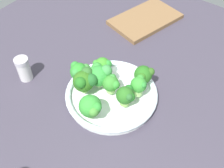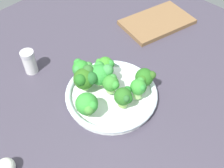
{
  "view_description": "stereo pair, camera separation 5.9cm",
  "coord_description": "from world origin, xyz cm",
  "px_view_note": "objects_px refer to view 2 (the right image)",
  "views": [
    {
      "loc": [
        -40.43,
        -28.98,
        63.27
      ],
      "look_at": [
        0.24,
        1.39,
        5.88
      ],
      "focal_mm": 44.09,
      "sensor_mm": 36.0,
      "label": 1
    },
    {
      "loc": [
        -36.61,
        -33.52,
        63.27
      ],
      "look_at": [
        0.24,
        1.39,
        5.88
      ],
      "focal_mm": 44.09,
      "sensor_mm": 36.0,
      "label": 2
    }
  ],
  "objects_px": {
    "cutting_board": "(157,22)",
    "garlic_bulb": "(6,167)",
    "broccoli_floret_4": "(81,69)",
    "broccoli_floret_6": "(124,97)",
    "bowl": "(112,94)",
    "broccoli_floret_5": "(111,84)",
    "broccoli_floret_7": "(87,105)",
    "broccoli_floret_8": "(139,87)",
    "broccoli_floret_0": "(85,78)",
    "broccoli_floret_1": "(105,65)",
    "pepper_shaker": "(29,62)",
    "broccoli_floret_3": "(145,78)",
    "broccoli_floret_2": "(100,73)"
  },
  "relations": [
    {
      "from": "broccoli_floret_2",
      "to": "broccoli_floret_4",
      "type": "xyz_separation_m",
      "value": [
        -0.02,
        0.06,
        -0.0
      ]
    },
    {
      "from": "bowl",
      "to": "cutting_board",
      "type": "height_order",
      "value": "bowl"
    },
    {
      "from": "broccoli_floret_7",
      "to": "broccoli_floret_8",
      "type": "relative_size",
      "value": 1.12
    },
    {
      "from": "cutting_board",
      "to": "broccoli_floret_8",
      "type": "bearing_deg",
      "value": -151.08
    },
    {
      "from": "broccoli_floret_6",
      "to": "broccoli_floret_1",
      "type": "bearing_deg",
      "value": 66.46
    },
    {
      "from": "broccoli_floret_7",
      "to": "cutting_board",
      "type": "bearing_deg",
      "value": 15.28
    },
    {
      "from": "broccoli_floret_0",
      "to": "broccoli_floret_6",
      "type": "bearing_deg",
      "value": -75.43
    },
    {
      "from": "broccoli_floret_1",
      "to": "broccoli_floret_7",
      "type": "xyz_separation_m",
      "value": [
        -0.14,
        -0.07,
        0.0
      ]
    },
    {
      "from": "broccoli_floret_1",
      "to": "broccoli_floret_3",
      "type": "relative_size",
      "value": 0.9
    },
    {
      "from": "broccoli_floret_1",
      "to": "broccoli_floret_5",
      "type": "bearing_deg",
      "value": -124.23
    },
    {
      "from": "broccoli_floret_4",
      "to": "broccoli_floret_8",
      "type": "height_order",
      "value": "same"
    },
    {
      "from": "broccoli_floret_3",
      "to": "pepper_shaker",
      "type": "relative_size",
      "value": 0.82
    },
    {
      "from": "broccoli_floret_5",
      "to": "broccoli_floret_8",
      "type": "relative_size",
      "value": 0.92
    },
    {
      "from": "broccoli_floret_7",
      "to": "pepper_shaker",
      "type": "relative_size",
      "value": 0.86
    },
    {
      "from": "pepper_shaker",
      "to": "broccoli_floret_5",
      "type": "bearing_deg",
      "value": -69.99
    },
    {
      "from": "broccoli_floret_1",
      "to": "broccoli_floret_8",
      "type": "distance_m",
      "value": 0.13
    },
    {
      "from": "broccoli_floret_4",
      "to": "cutting_board",
      "type": "bearing_deg",
      "value": 2.97
    },
    {
      "from": "broccoli_floret_1",
      "to": "pepper_shaker",
      "type": "distance_m",
      "value": 0.24
    },
    {
      "from": "broccoli_floret_4",
      "to": "broccoli_floret_7",
      "type": "xyz_separation_m",
      "value": [
        -0.08,
        -0.11,
        0.0
      ]
    },
    {
      "from": "broccoli_floret_1",
      "to": "broccoli_floret_3",
      "type": "xyz_separation_m",
      "value": [
        0.04,
        -0.12,
        0.0
      ]
    },
    {
      "from": "broccoli_floret_1",
      "to": "broccoli_floret_7",
      "type": "height_order",
      "value": "broccoli_floret_7"
    },
    {
      "from": "broccoli_floret_4",
      "to": "broccoli_floret_6",
      "type": "height_order",
      "value": "broccoli_floret_4"
    },
    {
      "from": "broccoli_floret_1",
      "to": "cutting_board",
      "type": "xyz_separation_m",
      "value": [
        0.34,
        0.06,
        -0.06
      ]
    },
    {
      "from": "broccoli_floret_5",
      "to": "broccoli_floret_7",
      "type": "bearing_deg",
      "value": -174.54
    },
    {
      "from": "garlic_bulb",
      "to": "bowl",
      "type": "bearing_deg",
      "value": -4.19
    },
    {
      "from": "broccoli_floret_8",
      "to": "broccoli_floret_1",
      "type": "bearing_deg",
      "value": 89.19
    },
    {
      "from": "broccoli_floret_2",
      "to": "broccoli_floret_5",
      "type": "distance_m",
      "value": 0.05
    },
    {
      "from": "broccoli_floret_7",
      "to": "broccoli_floret_8",
      "type": "xyz_separation_m",
      "value": [
        0.14,
        -0.06,
        -0.0
      ]
    },
    {
      "from": "cutting_board",
      "to": "garlic_bulb",
      "type": "xyz_separation_m",
      "value": [
        -0.71,
        -0.1,
        0.01
      ]
    },
    {
      "from": "bowl",
      "to": "broccoli_floret_4",
      "type": "relative_size",
      "value": 4.33
    },
    {
      "from": "broccoli_floret_1",
      "to": "broccoli_floret_5",
      "type": "xyz_separation_m",
      "value": [
        -0.04,
        -0.06,
        -0.0
      ]
    },
    {
      "from": "broccoli_floret_5",
      "to": "pepper_shaker",
      "type": "xyz_separation_m",
      "value": [
        -0.09,
        0.26,
        -0.02
      ]
    },
    {
      "from": "broccoli_floret_2",
      "to": "broccoli_floret_5",
      "type": "relative_size",
      "value": 1.24
    },
    {
      "from": "broccoli_floret_4",
      "to": "broccoli_floret_3",
      "type": "bearing_deg",
      "value": -58.64
    },
    {
      "from": "broccoli_floret_4",
      "to": "broccoli_floret_5",
      "type": "height_order",
      "value": "broccoli_floret_4"
    },
    {
      "from": "broccoli_floret_7",
      "to": "cutting_board",
      "type": "relative_size",
      "value": 0.27
    },
    {
      "from": "garlic_bulb",
      "to": "broccoli_floret_1",
      "type": "bearing_deg",
      "value": 5.92
    },
    {
      "from": "broccoli_floret_6",
      "to": "bowl",
      "type": "bearing_deg",
      "value": 76.73
    },
    {
      "from": "broccoli_floret_4",
      "to": "pepper_shaker",
      "type": "distance_m",
      "value": 0.18
    },
    {
      "from": "broccoli_floret_2",
      "to": "broccoli_floret_3",
      "type": "relative_size",
      "value": 1.06
    },
    {
      "from": "broccoli_floret_5",
      "to": "cutting_board",
      "type": "relative_size",
      "value": 0.22
    },
    {
      "from": "broccoli_floret_0",
      "to": "pepper_shaker",
      "type": "bearing_deg",
      "value": 105.08
    },
    {
      "from": "cutting_board",
      "to": "bowl",
      "type": "bearing_deg",
      "value": -161.98
    },
    {
      "from": "broccoli_floret_0",
      "to": "broccoli_floret_3",
      "type": "relative_size",
      "value": 1.09
    },
    {
      "from": "broccoli_floret_5",
      "to": "broccoli_floret_7",
      "type": "height_order",
      "value": "broccoli_floret_7"
    },
    {
      "from": "bowl",
      "to": "broccoli_floret_4",
      "type": "xyz_separation_m",
      "value": [
        -0.02,
        0.1,
        0.05
      ]
    },
    {
      "from": "broccoli_floret_7",
      "to": "garlic_bulb",
      "type": "distance_m",
      "value": 0.24
    },
    {
      "from": "broccoli_floret_6",
      "to": "cutting_board",
      "type": "height_order",
      "value": "broccoli_floret_6"
    },
    {
      "from": "broccoli_floret_8",
      "to": "garlic_bulb",
      "type": "xyz_separation_m",
      "value": [
        -0.37,
        0.09,
        -0.04
      ]
    },
    {
      "from": "broccoli_floret_0",
      "to": "broccoli_floret_7",
      "type": "height_order",
      "value": "broccoli_floret_0"
    }
  ]
}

